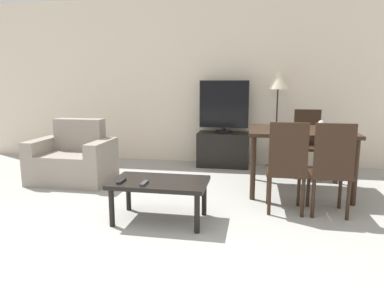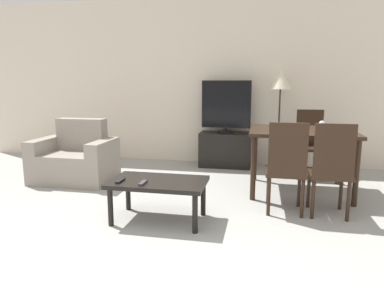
{
  "view_description": "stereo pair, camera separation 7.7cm",
  "coord_description": "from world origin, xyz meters",
  "px_view_note": "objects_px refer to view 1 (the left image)",
  "views": [
    {
      "loc": [
        0.9,
        -1.73,
        1.31
      ],
      "look_at": [
        0.23,
        1.95,
        0.65
      ],
      "focal_mm": 32.0,
      "sensor_mm": 36.0,
      "label": 1
    },
    {
      "loc": [
        0.98,
        -1.72,
        1.31
      ],
      "look_at": [
        0.23,
        1.95,
        0.65
      ],
      "focal_mm": 32.0,
      "sensor_mm": 36.0,
      "label": 2
    }
  ],
  "objects_px": {
    "floor_lamp": "(278,84)",
    "tv_stand": "(223,149)",
    "armchair": "(74,160)",
    "dining_chair_far": "(307,140)",
    "remote_primary": "(144,183)",
    "coffee_table": "(160,186)",
    "remote_secondary": "(121,181)",
    "tv": "(224,107)",
    "wine_glass_left": "(321,124)",
    "dining_chair_near": "(287,164)",
    "dining_table": "(300,137)",
    "dining_chair_near_right": "(331,166)"
  },
  "relations": [
    {
      "from": "wine_glass_left",
      "to": "coffee_table",
      "type": "bearing_deg",
      "value": -150.79
    },
    {
      "from": "remote_primary",
      "to": "wine_glass_left",
      "type": "height_order",
      "value": "wine_glass_left"
    },
    {
      "from": "dining_table",
      "to": "dining_chair_far",
      "type": "height_order",
      "value": "dining_chair_far"
    },
    {
      "from": "tv_stand",
      "to": "dining_chair_near_right",
      "type": "relative_size",
      "value": 0.85
    },
    {
      "from": "dining_table",
      "to": "dining_chair_near_right",
      "type": "xyz_separation_m",
      "value": [
        0.21,
        -0.8,
        -0.16
      ]
    },
    {
      "from": "tv",
      "to": "dining_chair_near",
      "type": "relative_size",
      "value": 0.86
    },
    {
      "from": "floor_lamp",
      "to": "tv_stand",
      "type": "bearing_deg",
      "value": 178.36
    },
    {
      "from": "remote_secondary",
      "to": "dining_chair_near_right",
      "type": "bearing_deg",
      "value": 15.27
    },
    {
      "from": "tv_stand",
      "to": "dining_table",
      "type": "relative_size",
      "value": 0.67
    },
    {
      "from": "tv_stand",
      "to": "dining_chair_near",
      "type": "xyz_separation_m",
      "value": [
        0.81,
        -1.93,
        0.24
      ]
    },
    {
      "from": "dining_chair_far",
      "to": "dining_chair_near",
      "type": "bearing_deg",
      "value": -104.82
    },
    {
      "from": "coffee_table",
      "to": "dining_chair_near_right",
      "type": "relative_size",
      "value": 0.96
    },
    {
      "from": "dining_chair_near_right",
      "to": "wine_glass_left",
      "type": "xyz_separation_m",
      "value": [
        -0.03,
        0.48,
        0.36
      ]
    },
    {
      "from": "dining_chair_far",
      "to": "remote_secondary",
      "type": "distance_m",
      "value": 2.9
    },
    {
      "from": "armchair",
      "to": "dining_table",
      "type": "relative_size",
      "value": 0.87
    },
    {
      "from": "dining_chair_far",
      "to": "coffee_table",
      "type": "bearing_deg",
      "value": -129.04
    },
    {
      "from": "remote_primary",
      "to": "tv_stand",
      "type": "bearing_deg",
      "value": 78.66
    },
    {
      "from": "dining_chair_far",
      "to": "dining_chair_near_right",
      "type": "bearing_deg",
      "value": -90.0
    },
    {
      "from": "tv_stand",
      "to": "remote_primary",
      "type": "relative_size",
      "value": 5.4
    },
    {
      "from": "dining_table",
      "to": "dining_chair_near",
      "type": "distance_m",
      "value": 0.84
    },
    {
      "from": "remote_primary",
      "to": "wine_glass_left",
      "type": "xyz_separation_m",
      "value": [
        1.7,
        1.04,
        0.46
      ]
    },
    {
      "from": "tv_stand",
      "to": "dining_chair_far",
      "type": "distance_m",
      "value": 1.3
    },
    {
      "from": "remote_secondary",
      "to": "remote_primary",
      "type": "bearing_deg",
      "value": -5.53
    },
    {
      "from": "dining_chair_near_right",
      "to": "remote_primary",
      "type": "height_order",
      "value": "dining_chair_near_right"
    },
    {
      "from": "dining_chair_near",
      "to": "dining_chair_far",
      "type": "xyz_separation_m",
      "value": [
        0.42,
        1.59,
        0.0
      ]
    },
    {
      "from": "coffee_table",
      "to": "tv",
      "type": "bearing_deg",
      "value": 80.41
    },
    {
      "from": "dining_table",
      "to": "dining_chair_near_right",
      "type": "height_order",
      "value": "dining_chair_near_right"
    },
    {
      "from": "armchair",
      "to": "remote_primary",
      "type": "bearing_deg",
      "value": -41.57
    },
    {
      "from": "tv",
      "to": "dining_chair_far",
      "type": "bearing_deg",
      "value": -15.26
    },
    {
      "from": "dining_table",
      "to": "remote_primary",
      "type": "height_order",
      "value": "dining_table"
    },
    {
      "from": "wine_glass_left",
      "to": "dining_chair_far",
      "type": "bearing_deg",
      "value": 88.36
    },
    {
      "from": "dining_table",
      "to": "floor_lamp",
      "type": "distance_m",
      "value": 1.29
    },
    {
      "from": "coffee_table",
      "to": "floor_lamp",
      "type": "bearing_deg",
      "value": 62.53
    },
    {
      "from": "armchair",
      "to": "coffee_table",
      "type": "bearing_deg",
      "value": -36.2
    },
    {
      "from": "floor_lamp",
      "to": "wine_glass_left",
      "type": "relative_size",
      "value": 10.46
    },
    {
      "from": "remote_secondary",
      "to": "floor_lamp",
      "type": "bearing_deg",
      "value": 57.74
    },
    {
      "from": "armchair",
      "to": "wine_glass_left",
      "type": "distance_m",
      "value": 3.18
    },
    {
      "from": "dining_chair_far",
      "to": "floor_lamp",
      "type": "bearing_deg",
      "value": 143.14
    },
    {
      "from": "dining_chair_far",
      "to": "remote_primary",
      "type": "bearing_deg",
      "value": -128.83
    },
    {
      "from": "remote_primary",
      "to": "dining_chair_far",
      "type": "bearing_deg",
      "value": 51.17
    },
    {
      "from": "armchair",
      "to": "tv_stand",
      "type": "bearing_deg",
      "value": 32.8
    },
    {
      "from": "armchair",
      "to": "floor_lamp",
      "type": "distance_m",
      "value": 3.15
    },
    {
      "from": "coffee_table",
      "to": "remote_secondary",
      "type": "relative_size",
      "value": 6.08
    },
    {
      "from": "wine_glass_left",
      "to": "floor_lamp",
      "type": "bearing_deg",
      "value": 105.2
    },
    {
      "from": "tv",
      "to": "remote_primary",
      "type": "xyz_separation_m",
      "value": [
        -0.5,
        -2.49,
        -0.55
      ]
    },
    {
      "from": "armchair",
      "to": "remote_secondary",
      "type": "bearing_deg",
      "value": -46.17
    },
    {
      "from": "remote_primary",
      "to": "tv",
      "type": "bearing_deg",
      "value": 78.64
    },
    {
      "from": "remote_secondary",
      "to": "wine_glass_left",
      "type": "height_order",
      "value": "wine_glass_left"
    },
    {
      "from": "dining_chair_far",
      "to": "remote_secondary",
      "type": "bearing_deg",
      "value": -132.68
    },
    {
      "from": "tv",
      "to": "armchair",
      "type": "bearing_deg",
      "value": -147.26
    }
  ]
}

